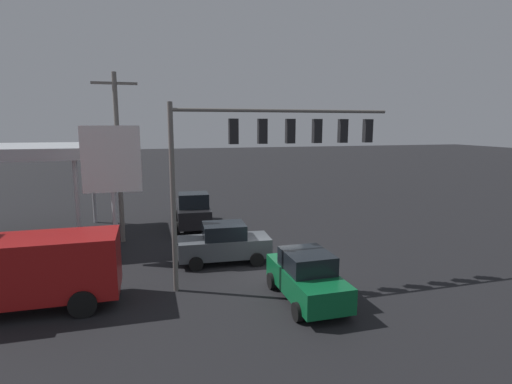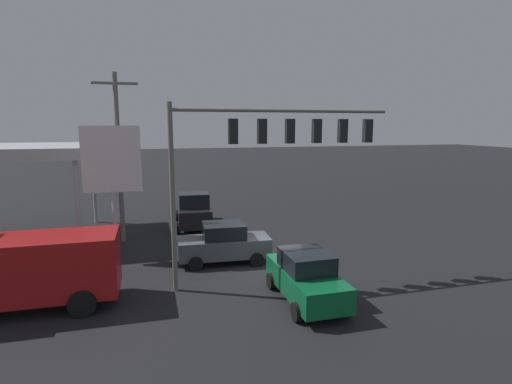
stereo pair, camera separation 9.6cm
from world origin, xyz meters
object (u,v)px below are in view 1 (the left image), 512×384
Objects in this scene: delivery_truck at (12,266)px; utility_pole at (118,154)px; traffic_signal_assembly at (272,144)px; price_sign at (112,164)px; pickup_parked at (193,211)px; sedan_far at (306,277)px; sedan_waiting at (224,243)px.

utility_pole is at bearing -111.74° from delivery_truck.
traffic_signal_assembly is 1.41× the size of price_sign.
utility_pole is at bearing -92.53° from price_sign.
price_sign is 7.81m from pickup_parked.
pickup_parked is 12.59m from sedan_far.
traffic_signal_assembly is at bearing 15.57° from pickup_parked.
sedan_far is 0.65× the size of delivery_truck.
utility_pole reaches higher than traffic_signal_assembly.
traffic_signal_assembly is at bearing -163.88° from sedan_far.
traffic_signal_assembly is at bearing -177.83° from delivery_truck.
sedan_far is at bearing 136.18° from price_sign.
sedan_waiting is at bearing 134.78° from utility_pole.
price_sign is 0.97× the size of delivery_truck.
traffic_signal_assembly is 2.11× the size of sedan_far.
utility_pole reaches higher than sedan_waiting.
delivery_truck reaches higher than pickup_parked.
sedan_far is at bearing 106.43° from traffic_signal_assembly.
utility_pole is 8.11m from sedan_waiting.
price_sign is at bearing 87.47° from utility_pole.
price_sign is 1.24× the size of pickup_parked.
delivery_truck is at bearing 67.95° from utility_pole.
pickup_parked is at bearing -167.32° from sedan_far.
traffic_signal_assembly reaches higher than delivery_truck.
pickup_parked is at bearing -81.39° from sedan_waiting.
price_sign reaches higher than delivery_truck.
delivery_truck is (10.40, -1.99, 0.74)m from sedan_far.
pickup_parked is at bearing -153.09° from utility_pole.
traffic_signal_assembly is 10.58m from delivery_truck.
traffic_signal_assembly reaches higher than price_sign.
traffic_signal_assembly is 1.36× the size of delivery_truck.
price_sign is (6.57, -4.65, -1.12)m from traffic_signal_assembly.
delivery_truck is (3.28, 8.10, -3.31)m from utility_pole.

